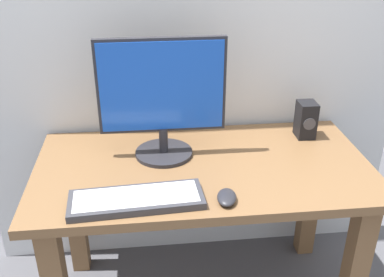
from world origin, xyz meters
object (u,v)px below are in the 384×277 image
desk (203,193)px  monitor (162,97)px  keyboard_primary (136,199)px  mouse (227,197)px  speaker_right (306,120)px

desk → monitor: monitor is taller
monitor → keyboard_primary: (-0.11, -0.35, -0.24)m
keyboard_primary → mouse: 0.32m
desk → mouse: (0.05, -0.26, 0.15)m
mouse → monitor: bearing=129.2°
monitor → speaker_right: bearing=8.5°
desk → speaker_right: bearing=22.7°
keyboard_primary → mouse: size_ratio=4.36×
mouse → speaker_right: size_ratio=0.67×
monitor → speaker_right: (0.64, 0.10, -0.17)m
monitor → keyboard_primary: bearing=-108.1°
mouse → speaker_right: 0.64m
desk → speaker_right: 0.57m
monitor → speaker_right: 0.67m
desk → keyboard_primary: keyboard_primary is taller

